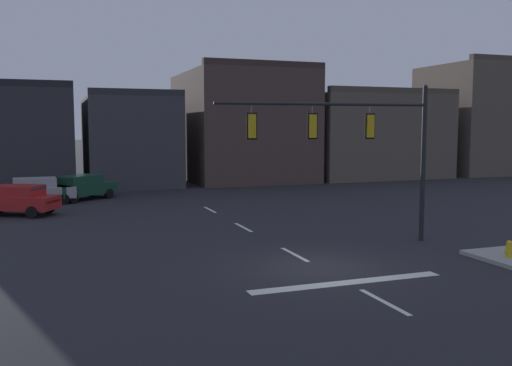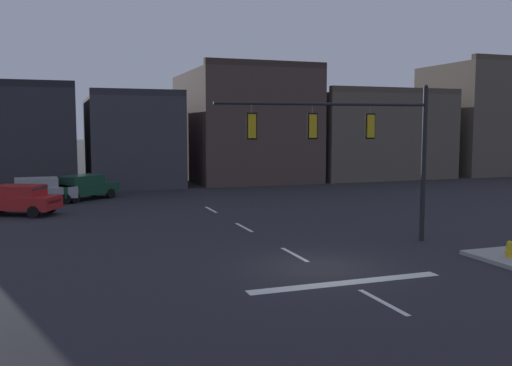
% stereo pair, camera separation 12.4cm
% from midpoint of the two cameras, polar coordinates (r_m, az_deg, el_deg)
% --- Properties ---
extents(ground_plane, '(400.00, 400.00, 0.00)m').
position_cam_midpoint_polar(ground_plane, '(19.25, 6.53, -8.52)').
color(ground_plane, '#232328').
extents(stop_bar_paint, '(6.40, 0.50, 0.01)m').
position_cam_midpoint_polar(stop_bar_paint, '(17.54, 9.44, -9.97)').
color(stop_bar_paint, silver).
rests_on(stop_bar_paint, ground).
extents(lane_centreline, '(0.16, 26.40, 0.01)m').
position_cam_midpoint_polar(lane_centreline, '(21.01, 4.11, -7.27)').
color(lane_centreline, silver).
rests_on(lane_centreline, ground).
extents(signal_mast_near_side, '(8.79, 1.12, 6.44)m').
position_cam_midpoint_polar(signal_mast_near_side, '(22.70, 10.44, 4.66)').
color(signal_mast_near_side, black).
rests_on(signal_mast_near_side, ground).
extents(car_lot_nearside, '(4.54, 2.14, 1.61)m').
position_cam_midpoint_polar(car_lot_nearside, '(36.91, -21.18, -0.67)').
color(car_lot_nearside, '#9EA0A5').
rests_on(car_lot_nearside, ground).
extents(car_lot_middle, '(4.73, 3.65, 1.61)m').
position_cam_midpoint_polar(car_lot_middle, '(32.65, -23.05, -1.53)').
color(car_lot_middle, '#A81E1E').
rests_on(car_lot_middle, ground).
extents(car_lot_farside, '(4.59, 4.10, 1.61)m').
position_cam_midpoint_polar(car_lot_farside, '(38.02, -17.05, -0.35)').
color(car_lot_farside, '#143D28').
rests_on(car_lot_farside, ground).
extents(fire_hydrant, '(0.40, 0.30, 0.75)m').
position_cam_midpoint_polar(fire_hydrant, '(21.77, 24.53, -6.45)').
color(fire_hydrant, gold).
rests_on(fire_hydrant, ground).
extents(building_row, '(56.67, 13.14, 11.33)m').
position_cam_midpoint_polar(building_row, '(51.65, 3.41, 5.34)').
color(building_row, '#2D2D33').
rests_on(building_row, ground).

